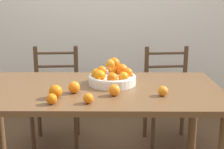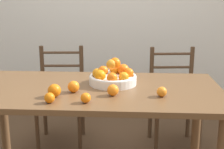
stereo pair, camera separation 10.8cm
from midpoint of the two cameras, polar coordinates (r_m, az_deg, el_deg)
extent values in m
cube|color=silver|center=(3.51, 0.22, 13.03)|extent=(8.00, 0.06, 2.60)
cube|color=brown|center=(2.11, -2.16, -2.87)|extent=(1.74, 0.87, 0.03)
cylinder|color=brown|center=(2.75, -18.07, -7.98)|extent=(0.07, 0.07, 0.74)
cylinder|color=brown|center=(2.63, 16.30, -8.87)|extent=(0.07, 0.07, 0.74)
cylinder|color=white|center=(2.18, 1.58, -1.07)|extent=(0.33, 0.33, 0.05)
torus|color=white|center=(2.17, 1.59, -0.38)|extent=(0.33, 0.33, 0.02)
sphere|color=orange|center=(2.18, 4.49, 0.30)|extent=(0.07, 0.07, 0.07)
sphere|color=orange|center=(2.25, 3.45, 0.87)|extent=(0.08, 0.08, 0.08)
sphere|color=orange|center=(2.27, 1.87, 1.06)|extent=(0.08, 0.08, 0.08)
sphere|color=orange|center=(2.25, -0.27, 0.67)|extent=(0.07, 0.07, 0.07)
sphere|color=orange|center=(2.17, -1.33, 0.23)|extent=(0.07, 0.07, 0.07)
sphere|color=orange|center=(2.09, -0.71, -0.18)|extent=(0.08, 0.08, 0.08)
sphere|color=orange|center=(2.06, 1.52, -0.62)|extent=(0.07, 0.07, 0.07)
sphere|color=orange|center=(2.09, 3.63, -0.46)|extent=(0.07, 0.07, 0.07)
sphere|color=orange|center=(2.15, 1.96, 2.06)|extent=(0.08, 0.08, 0.08)
sphere|color=orange|center=(2.17, 1.42, 1.97)|extent=(0.07, 0.07, 0.07)
sphere|color=orange|center=(2.13, 1.33, 1.85)|extent=(0.07, 0.07, 0.07)
sphere|color=orange|center=(2.00, -5.52, -2.24)|extent=(0.08, 0.08, 0.08)
sphere|color=orange|center=(1.94, 10.67, -3.13)|extent=(0.06, 0.06, 0.06)
sphere|color=orange|center=(1.93, 1.77, -2.88)|extent=(0.07, 0.07, 0.07)
sphere|color=orange|center=(1.80, -3.19, -4.30)|extent=(0.06, 0.06, 0.06)
sphere|color=orange|center=(1.92, -8.92, -2.92)|extent=(0.08, 0.08, 0.08)
sphere|color=orange|center=(1.82, -9.70, -4.24)|extent=(0.06, 0.06, 0.06)
cylinder|color=#513823|center=(2.89, -12.48, -9.61)|extent=(0.04, 0.04, 0.45)
cylinder|color=#513823|center=(2.84, -4.83, -9.75)|extent=(0.04, 0.04, 0.45)
cylinder|color=#513823|center=(3.14, -11.43, -3.10)|extent=(0.04, 0.04, 0.91)
cylinder|color=#513823|center=(3.09, -4.49, -3.12)|extent=(0.04, 0.04, 0.91)
cube|color=#513823|center=(2.94, -8.41, -3.93)|extent=(0.45, 0.43, 0.04)
cylinder|color=#513823|center=(3.07, -8.07, -0.75)|extent=(0.38, 0.05, 0.02)
cylinder|color=#513823|center=(3.04, -8.16, 1.60)|extent=(0.38, 0.05, 0.02)
cylinder|color=#513823|center=(3.02, -8.24, 3.99)|extent=(0.38, 0.05, 0.02)
cylinder|color=#513823|center=(2.79, 9.27, -10.29)|extent=(0.04, 0.04, 0.45)
cylinder|color=#513823|center=(2.89, 16.78, -9.87)|extent=(0.04, 0.04, 0.45)
cylinder|color=#513823|center=(3.04, 8.13, -3.52)|extent=(0.04, 0.04, 0.91)
cylinder|color=#513823|center=(3.13, 15.00, -3.35)|extent=(0.04, 0.04, 0.91)
cube|color=#513823|center=(2.91, 12.45, -4.28)|extent=(0.46, 0.44, 0.04)
cylinder|color=#513823|center=(3.04, 11.74, -1.06)|extent=(0.38, 0.06, 0.02)
cylinder|color=#513823|center=(3.01, 11.86, 1.31)|extent=(0.38, 0.06, 0.02)
cylinder|color=#513823|center=(2.99, 11.99, 3.72)|extent=(0.38, 0.06, 0.02)
camera|label=1|loc=(0.05, -88.50, 0.38)|focal=50.00mm
camera|label=2|loc=(0.05, 91.50, -0.38)|focal=50.00mm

